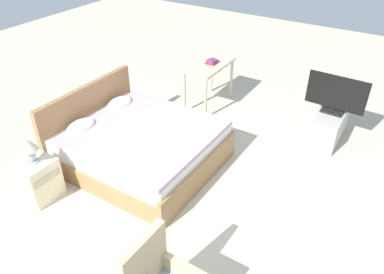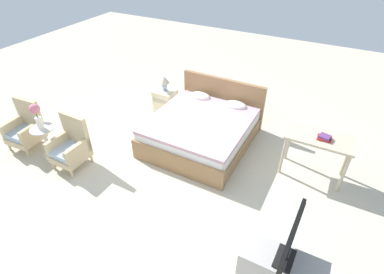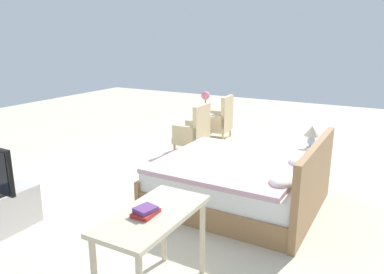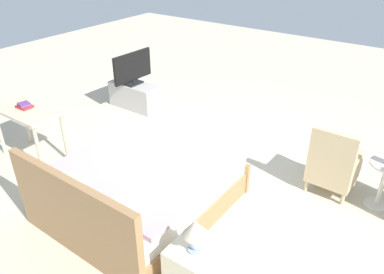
% 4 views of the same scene
% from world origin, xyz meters
% --- Properties ---
extents(ground_plane, '(16.00, 16.00, 0.00)m').
position_xyz_m(ground_plane, '(0.00, 0.00, 0.00)').
color(ground_plane, beige).
extents(bed, '(1.80, 2.02, 0.96)m').
position_xyz_m(bed, '(0.23, 0.98, 0.30)').
color(bed, '#997047').
rests_on(bed, ground_plane).
extents(armchair_by_window_left, '(0.57, 0.57, 0.92)m').
position_xyz_m(armchair_by_window_left, '(-2.64, -0.66, 0.37)').
color(armchair_by_window_left, '#CCB284').
rests_on(armchair_by_window_left, ground_plane).
extents(armchair_by_window_right, '(0.55, 0.55, 0.92)m').
position_xyz_m(armchair_by_window_right, '(-1.49, -0.66, 0.37)').
color(armchair_by_window_right, '#CCB284').
rests_on(armchair_by_window_right, ground_plane).
extents(side_table, '(0.40, 0.40, 0.60)m').
position_xyz_m(side_table, '(-2.06, -0.71, 0.38)').
color(side_table, beige).
rests_on(side_table, ground_plane).
extents(flower_vase, '(0.17, 0.17, 0.48)m').
position_xyz_m(flower_vase, '(-2.06, -0.71, 0.90)').
color(flower_vase, silver).
rests_on(flower_vase, side_table).
extents(nightstand, '(0.44, 0.41, 0.54)m').
position_xyz_m(nightstand, '(-0.98, 1.59, 0.27)').
color(nightstand, beige).
rests_on(nightstand, ground_plane).
extents(table_lamp, '(0.22, 0.22, 0.33)m').
position_xyz_m(table_lamp, '(-0.98, 1.59, 0.75)').
color(table_lamp, '#9EADC6').
rests_on(table_lamp, nightstand).
extents(tv_stand, '(0.96, 0.40, 0.46)m').
position_xyz_m(tv_stand, '(2.28, -1.11, 0.23)').
color(tv_stand, '#B7B2AD').
rests_on(tv_stand, ground_plane).
extents(tv_flatscreen, '(0.21, 0.87, 0.58)m').
position_xyz_m(tv_flatscreen, '(2.28, -1.11, 0.76)').
color(tv_flatscreen, black).
rests_on(tv_flatscreen, tv_stand).
extents(vanity_desk, '(1.04, 0.52, 0.77)m').
position_xyz_m(vanity_desk, '(2.27, 1.02, 0.65)').
color(vanity_desk, beige).
rests_on(vanity_desk, ground_plane).
extents(book_stack, '(0.21, 0.17, 0.07)m').
position_xyz_m(book_stack, '(2.33, 1.00, 0.80)').
color(book_stack, '#AD2823').
rests_on(book_stack, vanity_desk).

